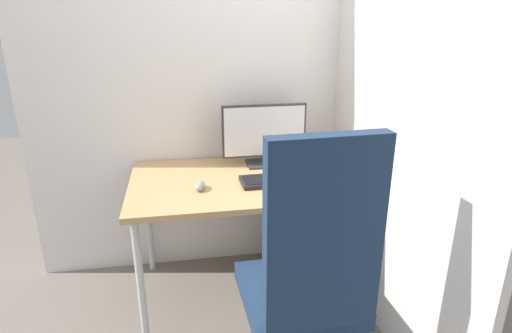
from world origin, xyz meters
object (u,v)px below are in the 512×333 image
at_px(monitor, 264,134).
at_px(pen_holder, 333,157).
at_px(filing_cabinet, 314,243).
at_px(notebook, 348,185).
at_px(mouse, 200,186).
at_px(office_chair, 309,273).
at_px(keyboard, 275,180).

xyz_separation_m(monitor, pen_holder, (0.42, -0.10, -0.14)).
height_order(filing_cabinet, notebook, notebook).
bearing_deg(mouse, pen_holder, 33.91).
xyz_separation_m(monitor, mouse, (-0.42, -0.35, -0.17)).
bearing_deg(mouse, filing_cabinet, 23.72).
xyz_separation_m(office_chair, keyboard, (0.01, 0.74, 0.12)).
bearing_deg(pen_holder, keyboard, -152.70).
xyz_separation_m(filing_cabinet, pen_holder, (0.15, 0.17, 0.49)).
relative_size(filing_cabinet, pen_holder, 3.59).
xyz_separation_m(pen_holder, notebook, (-0.03, -0.34, -0.05)).
distance_m(mouse, pen_holder, 0.87).
distance_m(filing_cabinet, keyboard, 0.53).
relative_size(office_chair, monitor, 2.45).
bearing_deg(filing_cabinet, pen_holder, 48.90).
bearing_deg(keyboard, mouse, -175.45).
height_order(keyboard, notebook, keyboard).
bearing_deg(mouse, keyboard, 21.93).
height_order(mouse, pen_holder, pen_holder).
xyz_separation_m(keyboard, mouse, (-0.42, -0.03, 0.01)).
bearing_deg(office_chair, notebook, 57.02).
bearing_deg(notebook, keyboard, 164.47).
height_order(office_chair, pen_holder, office_chair).
bearing_deg(filing_cabinet, office_chair, -109.67).
bearing_deg(notebook, monitor, 133.94).
relative_size(monitor, notebook, 2.55).
bearing_deg(notebook, office_chair, -119.72).
distance_m(monitor, keyboard, 0.36).
distance_m(filing_cabinet, monitor, 0.74).
bearing_deg(monitor, mouse, -140.28).
bearing_deg(office_chair, keyboard, 88.91).
xyz_separation_m(office_chair, mouse, (-0.40, 0.71, 0.13)).
distance_m(office_chair, pen_holder, 1.06).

